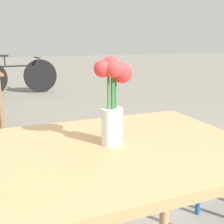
{
  "coord_description": "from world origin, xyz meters",
  "views": [
    {
      "loc": [
        -0.4,
        -0.81,
        1.1
      ],
      "look_at": [
        -0.01,
        0.03,
        0.87
      ],
      "focal_mm": 45.0,
      "sensor_mm": 36.0,
      "label": 1
    }
  ],
  "objects": [
    {
      "name": "flower_vase",
      "position": [
        -0.01,
        0.03,
        0.91
      ],
      "size": [
        0.13,
        0.12,
        0.3
      ],
      "color": "silver",
      "rests_on": "table_front"
    },
    {
      "name": "table_front",
      "position": [
        0.0,
        0.0,
        0.64
      ],
      "size": [
        0.95,
        0.75,
        0.75
      ],
      "color": "tan",
      "rests_on": "ground_plane"
    },
    {
      "name": "bicycle",
      "position": [
        0.21,
        5.37,
        0.37
      ],
      "size": [
        1.75,
        0.44,
        0.83
      ],
      "color": "black",
      "rests_on": "ground_plane"
    }
  ]
}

